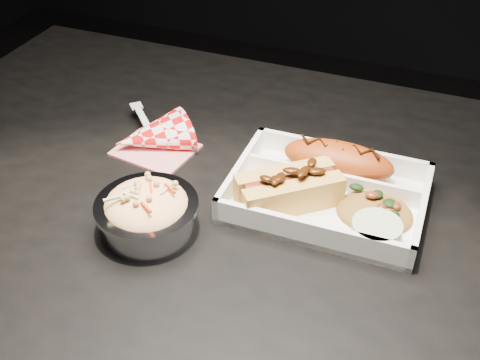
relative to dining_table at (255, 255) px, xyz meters
name	(u,v)px	position (x,y,z in m)	size (l,w,h in m)	color
dining_table	(255,255)	(0.00, 0.00, 0.00)	(1.20, 0.80, 0.75)	black
food_tray	(327,196)	(0.08, 0.04, 0.10)	(0.25, 0.18, 0.04)	white
fried_pastry	(338,160)	(0.08, 0.10, 0.12)	(0.15, 0.06, 0.05)	#9D3C0F
hotdog	(289,187)	(0.04, 0.01, 0.12)	(0.14, 0.13, 0.06)	#E2A94D
fried_rice_mound	(376,205)	(0.15, 0.03, 0.11)	(0.10, 0.08, 0.03)	olive
cupcake_liner	(376,233)	(0.16, -0.02, 0.11)	(0.06, 0.06, 0.03)	#B8CE9B
foil_coleslaw_cup	(147,211)	(-0.11, -0.09, 0.12)	(0.13, 0.13, 0.07)	silver
napkin_fork	(152,137)	(-0.19, 0.08, 0.11)	(0.15, 0.15, 0.10)	red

